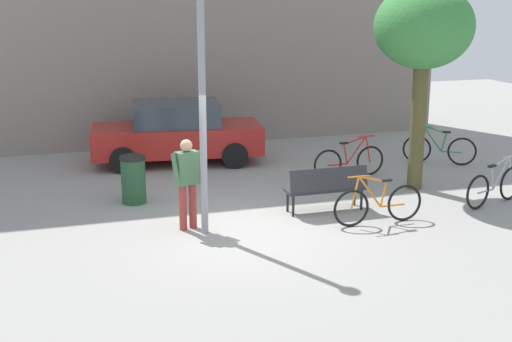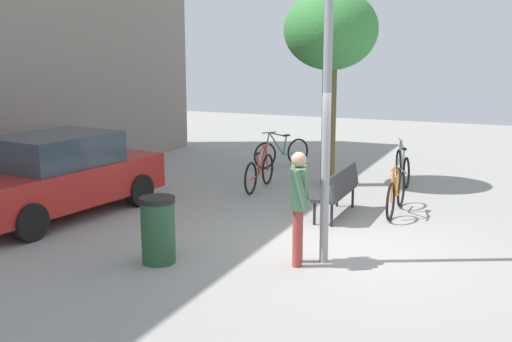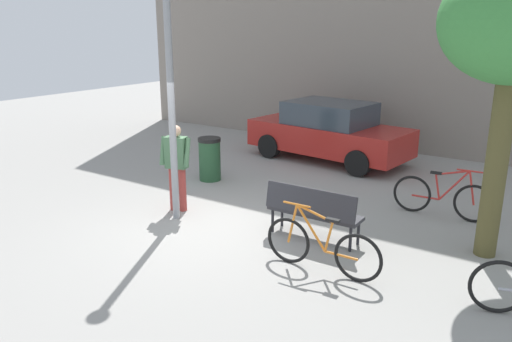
{
  "view_description": "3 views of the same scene",
  "coord_description": "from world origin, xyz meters",
  "px_view_note": "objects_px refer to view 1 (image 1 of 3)",
  "views": [
    {
      "loc": [
        -3.3,
        -11.31,
        4.17
      ],
      "look_at": [
        0.5,
        0.98,
        0.81
      ],
      "focal_mm": 47.8,
      "sensor_mm": 36.0,
      "label": 1
    },
    {
      "loc": [
        -9.23,
        -2.56,
        3.12
      ],
      "look_at": [
        0.7,
        1.72,
        0.97
      ],
      "focal_mm": 43.77,
      "sensor_mm": 36.0,
      "label": 2
    },
    {
      "loc": [
        5.3,
        -6.48,
        3.43
      ],
      "look_at": [
        0.22,
        1.2,
        0.77
      ],
      "focal_mm": 35.26,
      "sensor_mm": 36.0,
      "label": 3
    }
  ],
  "objects_px": {
    "bicycle_silver": "(495,186)",
    "bicycle_green": "(439,149)",
    "bicycle_orange": "(378,204)",
    "lamppost": "(202,78)",
    "plaza_tree": "(424,30)",
    "trash_bin": "(133,179)",
    "bicycle_red": "(349,161)",
    "parked_car_red": "(177,133)",
    "person_by_lamppost": "(187,178)",
    "park_bench": "(327,185)"
  },
  "relations": [
    {
      "from": "bicycle_silver",
      "to": "bicycle_green",
      "type": "xyz_separation_m",
      "value": [
        0.76,
        3.32,
        0.0
      ]
    },
    {
      "from": "bicycle_orange",
      "to": "lamppost",
      "type": "bearing_deg",
      "value": 172.07
    },
    {
      "from": "plaza_tree",
      "to": "trash_bin",
      "type": "xyz_separation_m",
      "value": [
        -6.05,
        0.75,
        -2.93
      ]
    },
    {
      "from": "bicycle_red",
      "to": "bicycle_orange",
      "type": "bearing_deg",
      "value": -105.73
    },
    {
      "from": "bicycle_green",
      "to": "plaza_tree",
      "type": "bearing_deg",
      "value": -133.64
    },
    {
      "from": "bicycle_orange",
      "to": "parked_car_red",
      "type": "relative_size",
      "value": 0.41
    },
    {
      "from": "bicycle_orange",
      "to": "bicycle_red",
      "type": "bearing_deg",
      "value": 74.27
    },
    {
      "from": "bicycle_red",
      "to": "trash_bin",
      "type": "height_order",
      "value": "trash_bin"
    },
    {
      "from": "bicycle_silver",
      "to": "bicycle_red",
      "type": "xyz_separation_m",
      "value": [
        -1.93,
        2.81,
        0.0
      ]
    },
    {
      "from": "lamppost",
      "to": "bicycle_green",
      "type": "distance_m",
      "value": 7.9
    },
    {
      "from": "bicycle_green",
      "to": "trash_bin",
      "type": "height_order",
      "value": "trash_bin"
    },
    {
      "from": "bicycle_red",
      "to": "parked_car_red",
      "type": "bearing_deg",
      "value": 144.06
    },
    {
      "from": "trash_bin",
      "to": "bicycle_silver",
      "type": "bearing_deg",
      "value": -18.0
    },
    {
      "from": "lamppost",
      "to": "bicycle_green",
      "type": "bearing_deg",
      "value": 25.74
    },
    {
      "from": "bicycle_green",
      "to": "trash_bin",
      "type": "relative_size",
      "value": 1.58
    },
    {
      "from": "plaza_tree",
      "to": "parked_car_red",
      "type": "bearing_deg",
      "value": 139.63
    },
    {
      "from": "bicycle_orange",
      "to": "parked_car_red",
      "type": "distance_m",
      "value": 6.39
    },
    {
      "from": "bicycle_silver",
      "to": "parked_car_red",
      "type": "bearing_deg",
      "value": 135.55
    },
    {
      "from": "bicycle_orange",
      "to": "bicycle_green",
      "type": "xyz_separation_m",
      "value": [
        3.59,
        3.72,
        0.0
      ]
    },
    {
      "from": "bicycle_orange",
      "to": "person_by_lamppost",
      "type": "bearing_deg",
      "value": 167.47
    },
    {
      "from": "parked_car_red",
      "to": "trash_bin",
      "type": "height_order",
      "value": "parked_car_red"
    },
    {
      "from": "plaza_tree",
      "to": "trash_bin",
      "type": "relative_size",
      "value": 4.43
    },
    {
      "from": "park_bench",
      "to": "plaza_tree",
      "type": "bearing_deg",
      "value": 21.36
    },
    {
      "from": "park_bench",
      "to": "bicycle_orange",
      "type": "xyz_separation_m",
      "value": [
        0.63,
        -0.94,
        -0.16
      ]
    },
    {
      "from": "bicycle_red",
      "to": "parked_car_red",
      "type": "height_order",
      "value": "parked_car_red"
    },
    {
      "from": "bicycle_orange",
      "to": "park_bench",
      "type": "bearing_deg",
      "value": 123.9
    },
    {
      "from": "plaza_tree",
      "to": "bicycle_red",
      "type": "xyz_separation_m",
      "value": [
        -0.98,
        1.28,
        -3.05
      ]
    },
    {
      "from": "bicycle_green",
      "to": "parked_car_red",
      "type": "bearing_deg",
      "value": 161.63
    },
    {
      "from": "person_by_lamppost",
      "to": "bicycle_red",
      "type": "height_order",
      "value": "person_by_lamppost"
    },
    {
      "from": "trash_bin",
      "to": "person_by_lamppost",
      "type": "bearing_deg",
      "value": -68.89
    },
    {
      "from": "person_by_lamppost",
      "to": "bicycle_green",
      "type": "bearing_deg",
      "value": 22.82
    },
    {
      "from": "bicycle_orange",
      "to": "bicycle_green",
      "type": "height_order",
      "value": "same"
    },
    {
      "from": "bicycle_orange",
      "to": "trash_bin",
      "type": "bearing_deg",
      "value": 147.32
    },
    {
      "from": "park_bench",
      "to": "bicycle_green",
      "type": "distance_m",
      "value": 5.06
    },
    {
      "from": "plaza_tree",
      "to": "bicycle_orange",
      "type": "height_order",
      "value": "plaza_tree"
    },
    {
      "from": "person_by_lamppost",
      "to": "bicycle_red",
      "type": "xyz_separation_m",
      "value": [
        4.33,
        2.44,
        -0.58
      ]
    },
    {
      "from": "bicycle_orange",
      "to": "trash_bin",
      "type": "height_order",
      "value": "trash_bin"
    },
    {
      "from": "park_bench",
      "to": "bicycle_red",
      "type": "height_order",
      "value": "bicycle_red"
    },
    {
      "from": "lamppost",
      "to": "person_by_lamppost",
      "type": "relative_size",
      "value": 2.82
    },
    {
      "from": "lamppost",
      "to": "bicycle_orange",
      "type": "bearing_deg",
      "value": -7.93
    },
    {
      "from": "lamppost",
      "to": "parked_car_red",
      "type": "height_order",
      "value": "lamppost"
    },
    {
      "from": "park_bench",
      "to": "trash_bin",
      "type": "distance_m",
      "value": 3.94
    },
    {
      "from": "person_by_lamppost",
      "to": "bicycle_green",
      "type": "distance_m",
      "value": 7.64
    },
    {
      "from": "plaza_tree",
      "to": "trash_bin",
      "type": "bearing_deg",
      "value": 172.96
    },
    {
      "from": "bicycle_red",
      "to": "bicycle_green",
      "type": "bearing_deg",
      "value": 10.72
    },
    {
      "from": "parked_car_red",
      "to": "bicycle_silver",
      "type": "bearing_deg",
      "value": -44.45
    },
    {
      "from": "person_by_lamppost",
      "to": "bicycle_silver",
      "type": "height_order",
      "value": "person_by_lamppost"
    },
    {
      "from": "person_by_lamppost",
      "to": "trash_bin",
      "type": "distance_m",
      "value": 2.1
    },
    {
      "from": "bicycle_silver",
      "to": "plaza_tree",
      "type": "bearing_deg",
      "value": 121.87
    },
    {
      "from": "bicycle_orange",
      "to": "bicycle_red",
      "type": "xyz_separation_m",
      "value": [
        0.9,
        3.21,
        0.0
      ]
    }
  ]
}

